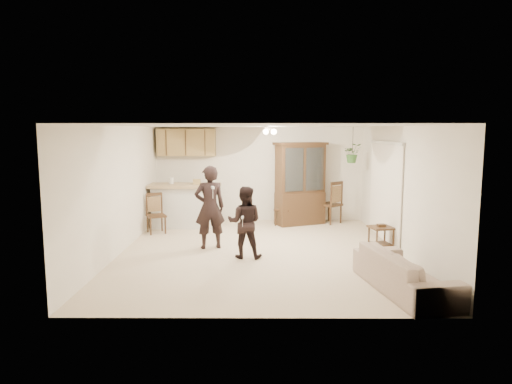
{
  "coord_description": "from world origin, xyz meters",
  "views": [
    {
      "loc": [
        -0.02,
        -8.88,
        2.42
      ],
      "look_at": [
        -0.07,
        0.4,
        1.15
      ],
      "focal_mm": 32.0,
      "sensor_mm": 36.0,
      "label": 1
    }
  ],
  "objects_px": {
    "sofa": "(405,268)",
    "chair_bar": "(156,222)",
    "adult": "(210,205)",
    "child": "(245,223)",
    "china_hutch": "(300,184)",
    "chair_hutch_left": "(284,215)",
    "side_table": "(381,238)",
    "chair_hutch_right": "(330,211)"
  },
  "relations": [
    {
      "from": "adult",
      "to": "child",
      "type": "relative_size",
      "value": 1.33
    },
    {
      "from": "adult",
      "to": "chair_hutch_right",
      "type": "relative_size",
      "value": 1.62
    },
    {
      "from": "sofa",
      "to": "side_table",
      "type": "bearing_deg",
      "value": -17.37
    },
    {
      "from": "sofa",
      "to": "chair_bar",
      "type": "height_order",
      "value": "chair_bar"
    },
    {
      "from": "child",
      "to": "chair_bar",
      "type": "bearing_deg",
      "value": -38.65
    },
    {
      "from": "child",
      "to": "chair_bar",
      "type": "relative_size",
      "value": 1.44
    },
    {
      "from": "chair_hutch_left",
      "to": "adult",
      "type": "bearing_deg",
      "value": -102.48
    },
    {
      "from": "sofa",
      "to": "chair_hutch_right",
      "type": "bearing_deg",
      "value": -6.99
    },
    {
      "from": "child",
      "to": "side_table",
      "type": "xyz_separation_m",
      "value": [
        2.74,
        0.54,
        -0.42
      ]
    },
    {
      "from": "china_hutch",
      "to": "chair_hutch_right",
      "type": "xyz_separation_m",
      "value": [
        0.8,
        0.13,
        -0.73
      ]
    },
    {
      "from": "adult",
      "to": "child",
      "type": "bearing_deg",
      "value": 120.94
    },
    {
      "from": "chair_hutch_right",
      "to": "adult",
      "type": "bearing_deg",
      "value": 1.28
    },
    {
      "from": "adult",
      "to": "china_hutch",
      "type": "distance_m",
      "value": 3.2
    },
    {
      "from": "child",
      "to": "chair_hutch_right",
      "type": "relative_size",
      "value": 1.22
    },
    {
      "from": "chair_bar",
      "to": "chair_hutch_left",
      "type": "xyz_separation_m",
      "value": [
        3.07,
        0.91,
        0.0
      ]
    },
    {
      "from": "child",
      "to": "chair_bar",
      "type": "height_order",
      "value": "child"
    },
    {
      "from": "sofa",
      "to": "china_hutch",
      "type": "xyz_separation_m",
      "value": [
        -1.14,
        4.95,
        0.68
      ]
    },
    {
      "from": "sofa",
      "to": "adult",
      "type": "height_order",
      "value": "adult"
    },
    {
      "from": "sofa",
      "to": "child",
      "type": "bearing_deg",
      "value": 42.74
    },
    {
      "from": "sofa",
      "to": "adult",
      "type": "bearing_deg",
      "value": 41.01
    },
    {
      "from": "side_table",
      "to": "chair_hutch_left",
      "type": "distance_m",
      "value": 3.04
    },
    {
      "from": "chair_hutch_left",
      "to": "china_hutch",
      "type": "bearing_deg",
      "value": 43.3
    },
    {
      "from": "child",
      "to": "chair_hutch_left",
      "type": "distance_m",
      "value": 3.15
    },
    {
      "from": "china_hutch",
      "to": "chair_hutch_right",
      "type": "distance_m",
      "value": 1.09
    },
    {
      "from": "side_table",
      "to": "chair_bar",
      "type": "bearing_deg",
      "value": 162.62
    },
    {
      "from": "chair_hutch_left",
      "to": "chair_hutch_right",
      "type": "xyz_separation_m",
      "value": [
        1.21,
        0.28,
        0.05
      ]
    },
    {
      "from": "side_table",
      "to": "chair_hutch_right",
      "type": "relative_size",
      "value": 0.49
    },
    {
      "from": "sofa",
      "to": "side_table",
      "type": "relative_size",
      "value": 3.47
    },
    {
      "from": "china_hutch",
      "to": "chair_hutch_left",
      "type": "distance_m",
      "value": 0.89
    },
    {
      "from": "chair_hutch_left",
      "to": "chair_hutch_right",
      "type": "distance_m",
      "value": 1.24
    },
    {
      "from": "child",
      "to": "chair_hutch_right",
      "type": "height_order",
      "value": "child"
    },
    {
      "from": "china_hutch",
      "to": "chair_hutch_left",
      "type": "relative_size",
      "value": 2.24
    },
    {
      "from": "sofa",
      "to": "chair_bar",
      "type": "bearing_deg",
      "value": 39.05
    },
    {
      "from": "side_table",
      "to": "chair_hutch_left",
      "type": "bearing_deg",
      "value": 126.69
    },
    {
      "from": "sofa",
      "to": "chair_hutch_right",
      "type": "height_order",
      "value": "chair_hutch_right"
    },
    {
      "from": "china_hutch",
      "to": "side_table",
      "type": "distance_m",
      "value": 3.05
    },
    {
      "from": "child",
      "to": "chair_hutch_right",
      "type": "distance_m",
      "value": 3.91
    },
    {
      "from": "adult",
      "to": "china_hutch",
      "type": "xyz_separation_m",
      "value": [
        2.07,
        2.44,
        0.14
      ]
    },
    {
      "from": "chair_bar",
      "to": "adult",
      "type": "bearing_deg",
      "value": -69.09
    },
    {
      "from": "adult",
      "to": "chair_bar",
      "type": "bearing_deg",
      "value": -59.8
    },
    {
      "from": "chair_bar",
      "to": "chair_hutch_right",
      "type": "bearing_deg",
      "value": -9.3
    },
    {
      "from": "sofa",
      "to": "chair_hutch_left",
      "type": "height_order",
      "value": "chair_hutch_left"
    }
  ]
}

